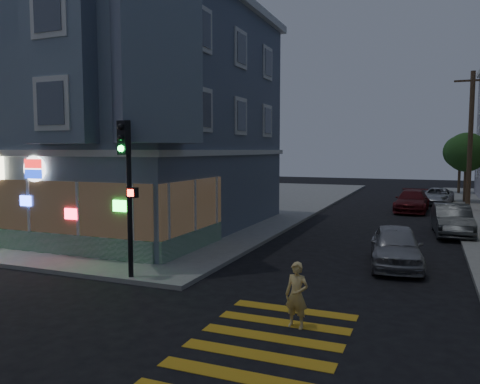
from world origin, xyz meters
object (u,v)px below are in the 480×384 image
Objects in this scene: running_child at (297,295)px; traffic_signal at (127,172)px; street_tree_far at (460,152)px; parked_car_d at (438,196)px; utility_pole at (470,139)px; parked_car_a at (396,246)px; parked_car_c at (412,201)px; parked_car_b at (452,220)px; street_tree_near at (466,152)px.

running_child is 0.32× the size of traffic_signal.
street_tree_far is 10.26m from parked_car_d.
street_tree_far is (0.20, 14.00, -0.86)m from utility_pole.
parked_car_a is 0.86× the size of parked_car_c.
running_child is at bearing -109.28° from parked_car_b.
street_tree_far is at bearing 76.70° from parked_car_a.
running_child reaches higher than parked_car_d.
street_tree_near is 15.62m from parked_car_b.
utility_pole is at bearing 77.78° from parked_car_b.
street_tree_far is 1.09× the size of traffic_signal.
parked_car_b is at bearing -95.63° from street_tree_near.
parked_car_a is at bearing -88.29° from parked_car_d.
parked_car_c is (-2.10, 8.49, -0.03)m from parked_car_b.
parked_car_d is (-0.45, 13.69, -0.12)m from parked_car_b.
parked_car_a is at bearing -86.87° from parked_car_c.
parked_car_b is at bearing -98.03° from utility_pole.
traffic_signal is at bearing -106.56° from parked_car_c.
street_tree_near is 1.17× the size of parked_car_b.
utility_pole is at bearing 87.50° from running_child.
parked_car_a is 0.94× the size of parked_car_b.
parked_car_c is at bearing 95.48° from running_child.
running_child is 22.82m from parked_car_c.
traffic_signal is at bearing -116.65° from utility_pole.
parked_car_c is 5.46m from parked_car_d.
utility_pole is 1.70× the size of street_tree_near.
parked_car_a is at bearing 85.71° from running_child.
street_tree_near is 1.00× the size of street_tree_far.
street_tree_near is 8.00m from street_tree_far.
street_tree_near is at bearing 80.18° from parked_car_b.
parked_car_c is at bearing -168.07° from utility_pole.
utility_pole reaches higher than street_tree_far.
parked_car_a is 0.94× the size of parked_car_d.
traffic_signal is (-9.65, -12.61, 2.69)m from parked_car_b.
running_child is 7.13m from parked_car_a.
street_tree_near reaches higher than running_child.
parked_car_a is (-3.60, -30.56, -3.21)m from street_tree_far.
utility_pole is 1.85× the size of traffic_signal.
running_child is 6.60m from traffic_signal.
traffic_signal is at bearing -151.69° from parked_car_a.
street_tree_near is at bearing 64.95° from parked_car_c.
parked_car_b is at bearing -81.93° from parked_car_d.
parked_car_a reaches higher than parked_car_c.
parked_car_c is at bearing 73.44° from traffic_signal.
parked_car_a is 15.84m from parked_car_c.
utility_pole is 24.46m from traffic_signal.
utility_pole is 24.36m from running_child.
parked_car_b is (-1.50, -23.21, -3.19)m from street_tree_far.
parked_car_b is 13.70m from parked_car_d.
parked_car_c is (-3.60, -6.72, -3.22)m from street_tree_near.
running_child is 0.34× the size of parked_car_d.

